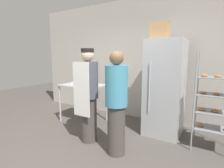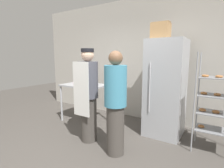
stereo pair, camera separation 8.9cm
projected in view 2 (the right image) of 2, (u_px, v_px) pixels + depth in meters
name	position (u px, v px, depth m)	size (l,w,h in m)	color
ground_plane	(81.00, 158.00, 2.74)	(14.00, 14.00, 0.00)	#4C4742
back_wall	(141.00, 60.00, 4.38)	(6.40, 0.12, 2.98)	#B7B2A8
refrigerator	(165.00, 88.00, 3.47)	(0.70, 0.74, 1.90)	#ADAFB5
baking_rack	(217.00, 104.00, 2.82)	(0.62, 0.46, 1.65)	#93969B
prep_counter	(84.00, 89.00, 4.23)	(1.04, 0.70, 0.91)	#ADAFB5
donut_box	(80.00, 82.00, 4.30)	(0.28, 0.20, 0.24)	silver
blender_pitcher	(88.00, 80.00, 4.10)	(0.12, 0.12, 0.26)	#99999E
cardboard_storage_box	(161.00, 31.00, 3.31)	(0.33, 0.29, 0.32)	#A87F51
person_baker	(88.00, 94.00, 3.18)	(0.36, 0.38, 1.71)	#47423D
person_customer	(115.00, 103.00, 2.74)	(0.35, 0.35, 1.66)	#47423D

